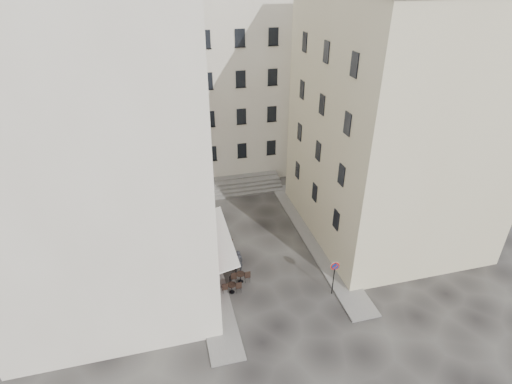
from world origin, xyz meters
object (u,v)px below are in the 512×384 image
object	(u,v)px
pedestrian	(238,262)
bistro_table_a	(232,287)
no_parking_sign	(334,272)
bistro_table_b	(240,276)

from	to	relation	value
pedestrian	bistro_table_a	bearing A→B (deg)	67.12
no_parking_sign	bistro_table_a	size ratio (longest dim) A/B	2.05
pedestrian	no_parking_sign	bearing A→B (deg)	147.73
bistro_table_a	bistro_table_b	xyz separation A→B (m)	(0.79, 0.87, 0.02)
bistro_table_a	bistro_table_b	distance (m)	1.18
bistro_table_a	pedestrian	size ratio (longest dim) A/B	0.69
no_parking_sign	bistro_table_b	size ratio (longest dim) A/B	1.98
no_parking_sign	pedestrian	distance (m)	6.87
bistro_table_b	pedestrian	world-z (taller)	pedestrian
bistro_table_a	bistro_table_b	bearing A→B (deg)	47.76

